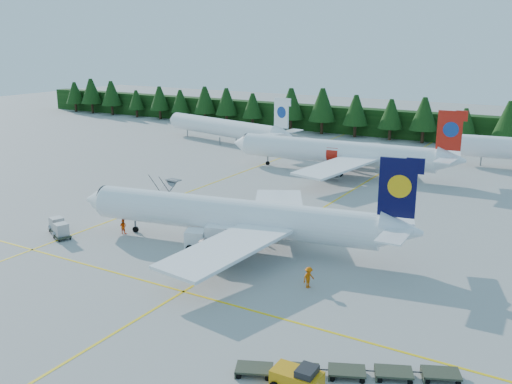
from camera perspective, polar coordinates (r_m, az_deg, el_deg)
The scene contains 16 objects.
ground at distance 58.95m, azimuth -8.31°, elevation -6.43°, with size 320.00×320.00×0.00m, color #A1A09B.
taxi_stripe_a at distance 82.10m, azimuth -7.19°, elevation -0.16°, with size 0.25×120.00×0.01m, color yellow.
taxi_stripe_b at distance 71.98m, azimuth 5.52°, elevation -2.31°, with size 0.25×120.00×0.01m, color yellow.
taxi_stripe_cross at distance 54.80m, azimuth -12.28°, elevation -8.34°, with size 80.00×0.25×0.01m, color yellow.
treeline_hedge at distance 130.43m, azimuth 14.95°, elevation 6.49°, with size 220.00×4.00×6.00m, color black.
airliner_navy at distance 60.82m, azimuth -3.04°, elevation -2.36°, with size 36.79×30.01×10.78m.
airliner_red at distance 94.91m, azimuth 7.59°, elevation 3.99°, with size 38.36×31.48×11.15m.
airliner_far_left at distance 121.88m, azimuth -3.73°, elevation 6.54°, with size 35.75×11.31×10.57m.
airstairs at distance 72.95m, azimuth -10.18°, elevation -1.57°, with size 4.40×5.97×3.81m.
service_truck at distance 59.75m, azimuth -4.24°, elevation -4.58°, with size 6.19×4.16×2.81m.
baggage_tug at distance 37.77m, azimuth 4.23°, elevation -18.15°, with size 3.17×1.74×1.68m.
dolly_train at distance 39.61m, azimuth 9.08°, elevation -17.21°, with size 13.62×8.12×0.14m.
uld_pair at distance 67.72m, azimuth -19.09°, elevation -3.34°, with size 4.52×3.32×1.50m.
crew_a at distance 57.08m, azimuth -6.30°, elevation -6.20°, with size 0.61×0.40×1.67m, color #EC5204.
crew_b at distance 66.52m, azimuth -13.15°, elevation -3.36°, with size 0.83×0.65×1.71m, color #FF4805.
crew_c at distance 51.34m, azimuth 5.29°, elevation -8.51°, with size 0.81×0.55×1.96m, color #DA5A04.
Camera 1 is at (34.98, -42.27, 21.55)m, focal length 40.00 mm.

